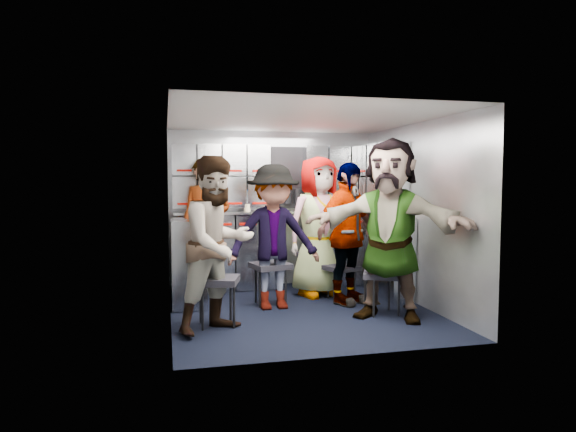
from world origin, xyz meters
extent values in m
plane|color=black|center=(0.00, 0.00, 0.00)|extent=(3.00, 3.00, 0.00)
cube|color=#9298A0|center=(0.00, 1.50, 1.05)|extent=(2.80, 0.04, 2.10)
cube|color=#9298A0|center=(-1.40, 0.00, 1.05)|extent=(0.04, 3.00, 2.10)
cube|color=#9298A0|center=(1.40, 0.00, 1.05)|extent=(0.04, 3.00, 2.10)
cube|color=silver|center=(0.00, 0.00, 2.10)|extent=(2.80, 3.00, 0.02)
cube|color=#A1A8B1|center=(0.00, 1.29, 0.49)|extent=(2.68, 0.38, 0.99)
cube|color=#A1A8B1|center=(-1.19, 0.56, 0.49)|extent=(0.38, 0.76, 0.99)
cube|color=#B6B8BD|center=(0.00, 1.29, 1.01)|extent=(2.68, 0.42, 0.03)
cube|color=#A1A8B1|center=(0.00, 1.35, 1.49)|extent=(2.68, 0.28, 0.82)
cube|color=#A1A8B1|center=(1.25, 0.70, 1.49)|extent=(0.28, 1.00, 0.82)
cube|color=#A1A8B1|center=(1.25, 0.60, 0.50)|extent=(0.28, 1.20, 1.00)
cube|color=#9F0700|center=(0.00, 1.09, 0.88)|extent=(2.60, 0.02, 0.03)
cube|color=black|center=(-0.96, -0.37, 0.45)|extent=(0.50, 0.49, 0.06)
cylinder|color=black|center=(-1.11, -0.50, 0.22)|extent=(0.03, 0.03, 0.43)
cylinder|color=black|center=(-0.81, -0.50, 0.22)|extent=(0.03, 0.03, 0.43)
cylinder|color=black|center=(-1.11, -0.24, 0.22)|extent=(0.03, 0.03, 0.43)
cylinder|color=black|center=(-0.81, -0.24, 0.22)|extent=(0.03, 0.03, 0.43)
cube|color=black|center=(-0.27, 0.36, 0.45)|extent=(0.49, 0.47, 0.06)
cylinder|color=black|center=(-0.42, 0.24, 0.21)|extent=(0.03, 0.03, 0.43)
cylinder|color=black|center=(-0.12, 0.24, 0.21)|extent=(0.03, 0.03, 0.43)
cylinder|color=black|center=(-0.42, 0.49, 0.21)|extent=(0.03, 0.03, 0.43)
cylinder|color=black|center=(-0.12, 0.49, 0.21)|extent=(0.03, 0.03, 0.43)
cube|color=black|center=(0.41, 0.89, 0.47)|extent=(0.48, 0.47, 0.07)
cylinder|color=black|center=(0.26, 0.76, 0.22)|extent=(0.03, 0.03, 0.44)
cylinder|color=black|center=(0.57, 0.76, 0.22)|extent=(0.03, 0.03, 0.44)
cylinder|color=black|center=(0.26, 1.02, 0.22)|extent=(0.03, 0.03, 0.44)
cylinder|color=black|center=(0.57, 1.02, 0.22)|extent=(0.03, 0.03, 0.44)
cube|color=black|center=(0.61, 0.38, 0.39)|extent=(0.45, 0.44, 0.06)
cylinder|color=black|center=(0.48, 0.27, 0.18)|extent=(0.02, 0.02, 0.37)
cylinder|color=black|center=(0.74, 0.27, 0.18)|extent=(0.02, 0.02, 0.37)
cylinder|color=black|center=(0.48, 0.49, 0.18)|extent=(0.02, 0.02, 0.37)
cylinder|color=black|center=(0.74, 0.49, 0.18)|extent=(0.02, 0.02, 0.37)
cube|color=black|center=(0.81, -0.33, 0.43)|extent=(0.50, 0.49, 0.06)
cylinder|color=black|center=(0.67, -0.45, 0.20)|extent=(0.02, 0.02, 0.41)
cylinder|color=black|center=(0.95, -0.45, 0.20)|extent=(0.02, 0.02, 0.41)
cylinder|color=black|center=(0.67, -0.21, 0.20)|extent=(0.02, 0.02, 0.41)
cylinder|color=black|center=(0.95, -0.21, 0.20)|extent=(0.02, 0.02, 0.41)
imported|color=black|center=(-0.97, 0.86, 0.86)|extent=(0.74, 0.65, 1.72)
imported|color=black|center=(-0.96, -0.55, 0.83)|extent=(1.02, 0.97, 1.67)
imported|color=black|center=(-0.27, 0.18, 0.81)|extent=(1.06, 0.62, 1.62)
imported|color=black|center=(0.41, 0.71, 0.87)|extent=(0.95, 0.73, 1.73)
imported|color=black|center=(0.61, 0.20, 0.82)|extent=(1.03, 0.85, 1.65)
imported|color=black|center=(0.81, -0.51, 0.94)|extent=(1.72, 1.50, 1.88)
cylinder|color=white|center=(-0.92, 1.24, 1.17)|extent=(0.07, 0.07, 0.28)
cylinder|color=white|center=(-0.38, 1.24, 1.16)|extent=(0.06, 0.06, 0.27)
cylinder|color=white|center=(0.55, 1.24, 1.16)|extent=(0.06, 0.06, 0.26)
cylinder|color=#CBB98F|center=(-0.40, 1.23, 1.08)|extent=(0.08, 0.08, 0.10)
cylinder|color=#CBB98F|center=(0.68, 1.23, 1.08)|extent=(0.08, 0.08, 0.09)
camera|label=1|loc=(-1.44, -5.39, 1.44)|focal=32.00mm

